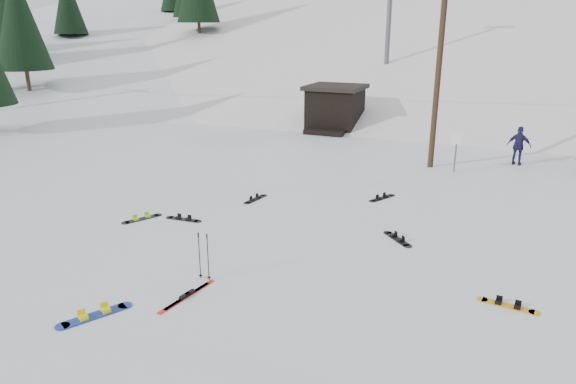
% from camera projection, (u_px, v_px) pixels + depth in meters
% --- Properties ---
extents(ground, '(200.00, 200.00, 0.00)m').
position_uv_depth(ground, '(253.00, 297.00, 12.27)').
color(ground, white).
rests_on(ground, ground).
extents(ski_slope, '(60.00, 85.24, 65.97)m').
position_uv_depth(ski_slope, '(457.00, 180.00, 63.94)').
color(ski_slope, white).
rests_on(ski_slope, ground).
extents(ridge_left, '(47.54, 95.03, 58.38)m').
position_uv_depth(ridge_left, '(182.00, 157.00, 71.21)').
color(ridge_left, white).
rests_on(ridge_left, ground).
extents(treeline_left, '(20.00, 64.00, 10.00)m').
position_uv_depth(treeline_left, '(151.00, 82.00, 60.10)').
color(treeline_left, black).
rests_on(treeline_left, ground).
extents(treeline_crest, '(50.00, 6.00, 10.00)m').
position_uv_depth(treeline_crest, '(484.00, 65.00, 87.31)').
color(treeline_crest, black).
rests_on(treeline_crest, ski_slope).
extents(utility_pole, '(2.00, 0.26, 9.00)m').
position_uv_depth(utility_pole, '(439.00, 63.00, 22.29)').
color(utility_pole, '#3A2819').
rests_on(utility_pole, ground).
extents(trail_sign, '(0.50, 0.09, 1.85)m').
position_uv_depth(trail_sign, '(456.00, 144.00, 22.55)').
color(trail_sign, '#595B60').
rests_on(trail_sign, ground).
extents(lift_hut, '(3.40, 4.10, 2.75)m').
position_uv_depth(lift_hut, '(335.00, 108.00, 32.02)').
color(lift_hut, black).
rests_on(lift_hut, ground).
extents(lift_tower_near, '(2.20, 0.36, 8.00)m').
position_uv_depth(lift_tower_near, '(390.00, 3.00, 37.56)').
color(lift_tower_near, '#595B60').
rests_on(lift_tower_near, ski_slope).
extents(hero_snowboard, '(0.97, 1.54, 0.12)m').
position_uv_depth(hero_snowboard, '(95.00, 315.00, 11.45)').
color(hero_snowboard, '#1A3AA9').
rests_on(hero_snowboard, ground).
extents(hero_skis, '(0.38, 1.88, 0.10)m').
position_uv_depth(hero_skis, '(187.00, 296.00, 12.28)').
color(hero_skis, red).
rests_on(hero_skis, ground).
extents(ski_poles, '(0.35, 0.09, 1.25)m').
position_uv_depth(ski_poles, '(204.00, 256.00, 12.97)').
color(ski_poles, black).
rests_on(ski_poles, ground).
extents(board_scatter_a, '(1.33, 0.32, 0.09)m').
position_uv_depth(board_scatter_a, '(183.00, 219.00, 17.19)').
color(board_scatter_a, black).
rests_on(board_scatter_a, ground).
extents(board_scatter_b, '(0.42, 1.31, 0.09)m').
position_uv_depth(board_scatter_b, '(255.00, 199.00, 19.20)').
color(board_scatter_b, black).
rests_on(board_scatter_b, ground).
extents(board_scatter_c, '(0.78, 1.30, 0.10)m').
position_uv_depth(board_scatter_c, '(142.00, 218.00, 17.24)').
color(board_scatter_c, black).
rests_on(board_scatter_c, ground).
extents(board_scatter_d, '(1.05, 1.06, 0.10)m').
position_uv_depth(board_scatter_d, '(397.00, 239.00, 15.59)').
color(board_scatter_d, black).
rests_on(board_scatter_d, ground).
extents(board_scatter_e, '(1.39, 0.42, 0.10)m').
position_uv_depth(board_scatter_e, '(508.00, 305.00, 11.85)').
color(board_scatter_e, yellow).
rests_on(board_scatter_e, ground).
extents(board_scatter_f, '(0.76, 1.24, 0.10)m').
position_uv_depth(board_scatter_f, '(382.00, 198.00, 19.32)').
color(board_scatter_f, black).
rests_on(board_scatter_f, ground).
extents(skier_navy, '(1.12, 0.62, 1.81)m').
position_uv_depth(skier_navy, '(519.00, 146.00, 23.78)').
color(skier_navy, '#1D1B44').
rests_on(skier_navy, ground).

